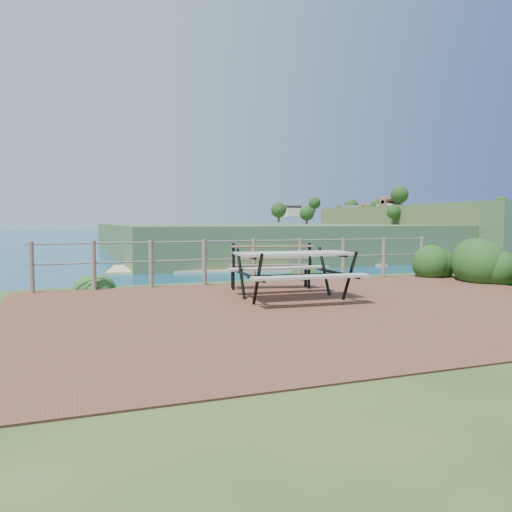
{
  "coord_description": "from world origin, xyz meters",
  "views": [
    {
      "loc": [
        -3.82,
        -7.21,
        1.41
      ],
      "look_at": [
        -0.56,
        1.7,
        0.75
      ],
      "focal_mm": 35.0,
      "sensor_mm": 36.0,
      "label": 1
    }
  ],
  "objects": [
    {
      "name": "ground",
      "position": [
        0.0,
        0.0,
        0.0
      ],
      "size": [
        10.0,
        7.0,
        0.12
      ],
      "primitive_type": "cube",
      "color": "brown",
      "rests_on": "ground"
    },
    {
      "name": "ocean",
      "position": [
        0.0,
        200.0,
        0.0
      ],
      "size": [
        1200.0,
        1200.0,
        0.0
      ],
      "primitive_type": "plane",
      "color": "#14527D",
      "rests_on": "ground"
    },
    {
      "name": "safety_railing",
      "position": [
        0.0,
        3.35,
        0.57
      ],
      "size": [
        9.4,
        0.1,
        1.0
      ],
      "color": "#6B5B4C",
      "rests_on": "ground"
    },
    {
      "name": "distant_bay",
      "position": [
        173.07,
        202.61,
        -1.52
      ],
      "size": [
        290.0,
        232.36,
        24.0
      ],
      "color": "#425D2E",
      "rests_on": "ground"
    },
    {
      "name": "picnic_table",
      "position": [
        -0.16,
        0.83,
        0.54
      ],
      "size": [
        2.04,
        1.73,
        0.84
      ],
      "rotation": [
        0.0,
        0.0,
        -0.05
      ],
      "color": "#9A968A",
      "rests_on": "ground"
    },
    {
      "name": "park_bench",
      "position": [
        0.01,
        2.37,
        0.63
      ],
      "size": [
        1.74,
        0.81,
        0.95
      ],
      "rotation": [
        0.0,
        0.0,
        -0.24
      ],
      "color": "brown",
      "rests_on": "ground"
    },
    {
      "name": "shrub_right_front",
      "position": [
        5.18,
        1.81,
        0.0
      ],
      "size": [
        1.31,
        1.31,
        1.86
      ],
      "primitive_type": "ellipsoid",
      "color": "#123C13",
      "rests_on": "ground"
    },
    {
      "name": "shrub_right_edge",
      "position": [
        4.87,
        3.28,
        0.0
      ],
      "size": [
        1.04,
        1.04,
        1.49
      ],
      "primitive_type": "ellipsoid",
      "color": "#123C13",
      "rests_on": "ground"
    },
    {
      "name": "shrub_lip_west",
      "position": [
        -3.31,
        3.8,
        0.0
      ],
      "size": [
        0.75,
        0.75,
        0.49
      ],
      "primitive_type": "ellipsoid",
      "color": "#2A5A21",
      "rests_on": "ground"
    },
    {
      "name": "shrub_lip_east",
      "position": [
        1.75,
        3.94,
        0.0
      ],
      "size": [
        0.8,
        0.8,
        0.55
      ],
      "primitive_type": "ellipsoid",
      "color": "#123C13",
      "rests_on": "ground"
    }
  ]
}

